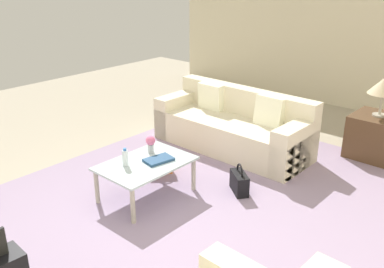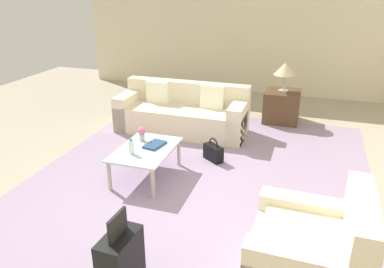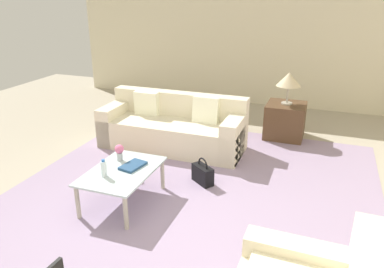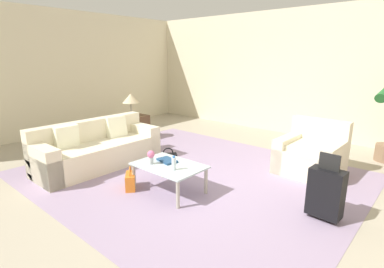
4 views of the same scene
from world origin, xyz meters
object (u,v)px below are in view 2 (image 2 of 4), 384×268
(armchair, at_px, (315,254))
(handbag_black, at_px, (213,152))
(water_bottle, at_px, (131,147))
(table_lamp, at_px, (285,69))
(couch, at_px, (183,114))
(coffee_table_book, at_px, (155,145))
(coffee_table, at_px, (146,152))
(side_table, at_px, (282,106))
(flower_vase, at_px, (142,133))
(suitcase_black, at_px, (121,266))
(handbag_orange, at_px, (141,150))

(armchair, height_order, handbag_black, armchair)
(water_bottle, bearing_deg, table_lamp, 151.93)
(couch, distance_m, coffee_table_book, 1.68)
(coffee_table, distance_m, table_lamp, 3.24)
(coffee_table, bearing_deg, handbag_black, 136.56)
(armchair, relative_size, side_table, 1.59)
(couch, relative_size, flower_vase, 10.88)
(armchair, distance_m, suitcase_black, 1.63)
(coffee_table, xyz_separation_m, suitcase_black, (2.00, 0.70, -0.01))
(handbag_black, bearing_deg, water_bottle, -40.50)
(coffee_table_book, bearing_deg, armchair, 66.89)
(armchair, distance_m, side_table, 4.16)
(flower_vase, bearing_deg, handbag_black, 121.93)
(handbag_black, relative_size, handbag_orange, 1.00)
(side_table, distance_m, handbag_orange, 2.93)
(armchair, relative_size, coffee_table_book, 3.25)
(armchair, xyz_separation_m, coffee_table_book, (-1.42, -2.09, 0.14))
(coffee_table, distance_m, coffee_table_book, 0.16)
(suitcase_black, xyz_separation_m, handbag_black, (-2.76, 0.02, -0.23))
(suitcase_black, distance_m, handbag_orange, 2.72)
(water_bottle, relative_size, handbag_orange, 0.57)
(coffee_table, distance_m, handbag_orange, 0.65)
(coffee_table_book, relative_size, handbag_orange, 0.86)
(coffee_table, bearing_deg, side_table, 151.82)
(suitcase_black, relative_size, handbag_black, 2.37)
(suitcase_black, distance_m, handbag_black, 2.77)
(armchair, distance_m, handbag_black, 2.53)
(flower_vase, xyz_separation_m, handbag_orange, (-0.29, -0.18, -0.42))
(armchair, relative_size, flower_vase, 4.89)
(water_bottle, relative_size, side_table, 0.32)
(couch, xyz_separation_m, water_bottle, (1.99, -0.00, 0.22))
(table_lamp, relative_size, handbag_orange, 1.47)
(water_bottle, relative_size, suitcase_black, 0.24)
(armchair, bearing_deg, suitcase_black, -64.66)
(side_table, height_order, suitcase_black, suitcase_black)
(couch, height_order, side_table, couch)
(flower_vase, bearing_deg, handbag_orange, -148.70)
(table_lamp, bearing_deg, flower_vase, -32.60)
(flower_vase, distance_m, suitcase_black, 2.38)
(suitcase_black, xyz_separation_m, handbag_orange, (-2.51, -1.03, -0.23))
(side_table, height_order, table_lamp, table_lamp)
(flower_vase, bearing_deg, couch, 178.17)
(couch, xyz_separation_m, side_table, (-1.01, 1.60, -0.01))
(coffee_table_book, xyz_separation_m, handbag_black, (-0.64, 0.64, -0.31))
(coffee_table, distance_m, side_table, 3.18)
(coffee_table_book, relative_size, handbag_black, 0.86)
(side_table, bearing_deg, coffee_table, -28.18)
(table_lamp, relative_size, handbag_black, 1.47)
(coffee_table, bearing_deg, couch, -176.80)
(handbag_orange, bearing_deg, water_bottle, 17.65)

